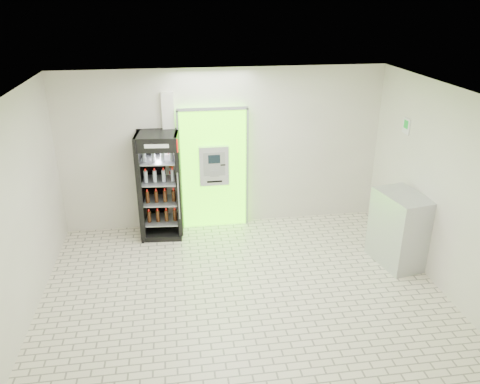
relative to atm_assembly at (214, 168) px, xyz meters
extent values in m
plane|color=beige|center=(0.20, -2.41, -1.17)|extent=(6.00, 6.00, 0.00)
plane|color=silver|center=(0.20, 0.09, 0.33)|extent=(6.00, 0.00, 6.00)
plane|color=silver|center=(0.20, -4.91, 0.33)|extent=(6.00, 0.00, 6.00)
plane|color=silver|center=(-2.80, -2.41, 0.33)|extent=(0.00, 5.00, 5.00)
plane|color=silver|center=(3.20, -2.41, 0.33)|extent=(0.00, 5.00, 5.00)
plane|color=white|center=(0.20, -2.41, 1.83)|extent=(6.00, 6.00, 0.00)
cube|color=#5BFE0C|center=(0.00, 0.02, -0.02)|extent=(1.20, 0.12, 2.30)
cube|color=gray|center=(0.00, -0.05, 1.13)|extent=(1.28, 0.04, 0.06)
cube|color=gray|center=(-0.63, -0.05, -0.02)|extent=(0.04, 0.04, 2.30)
cube|color=gray|center=(0.63, -0.05, -0.02)|extent=(0.04, 0.04, 2.30)
cube|color=black|center=(0.10, -0.04, -0.67)|extent=(0.62, 0.01, 0.67)
cube|color=black|center=(-0.34, -0.04, 0.81)|extent=(0.22, 0.01, 0.18)
cube|color=#B6B8BE|center=(0.00, -0.09, 0.08)|extent=(0.55, 0.12, 0.75)
cube|color=black|center=(0.00, -0.16, 0.23)|extent=(0.22, 0.01, 0.16)
cube|color=gray|center=(0.00, -0.16, -0.05)|extent=(0.16, 0.01, 0.12)
cube|color=black|center=(0.16, -0.16, 0.11)|extent=(0.09, 0.01, 0.02)
cube|color=black|center=(0.00, -0.16, -0.21)|extent=(0.28, 0.01, 0.03)
cube|color=silver|center=(-0.78, 0.04, 0.13)|extent=(0.22, 0.10, 2.60)
cube|color=#193FB2|center=(-0.78, -0.02, 0.48)|extent=(0.09, 0.01, 0.06)
cube|color=red|center=(-0.78, -0.02, 0.35)|extent=(0.09, 0.01, 0.06)
cube|color=yellow|center=(-0.78, -0.02, 0.22)|extent=(0.09, 0.01, 0.06)
cube|color=orange|center=(-0.78, -0.02, 0.09)|extent=(0.09, 0.01, 0.06)
cube|color=red|center=(-0.78, -0.02, -0.04)|extent=(0.09, 0.01, 0.06)
cube|color=black|center=(-1.00, -0.26, -0.19)|extent=(0.79, 0.73, 1.95)
cube|color=black|center=(-1.00, 0.05, -0.19)|extent=(0.73, 0.12, 1.95)
cube|color=red|center=(-1.00, -0.59, 0.66)|extent=(0.72, 0.07, 0.23)
cube|color=white|center=(-1.00, -0.59, 0.66)|extent=(0.41, 0.04, 0.07)
cube|color=black|center=(-1.00, -0.26, -1.12)|extent=(0.79, 0.73, 0.10)
cylinder|color=gray|center=(-0.68, -0.61, -0.27)|extent=(0.03, 0.03, 0.88)
cube|color=gray|center=(-1.00, -0.26, -0.88)|extent=(0.66, 0.62, 0.02)
cube|color=gray|center=(-1.00, -0.26, -0.49)|extent=(0.66, 0.62, 0.02)
cube|color=gray|center=(-1.00, -0.26, -0.10)|extent=(0.66, 0.62, 0.02)
cube|color=gray|center=(-1.00, -0.26, 0.29)|extent=(0.66, 0.62, 0.02)
cube|color=#B6B8BE|center=(2.88, -1.84, -0.56)|extent=(0.77, 1.02, 1.23)
cube|color=gray|center=(2.57, -1.84, -0.50)|extent=(0.17, 0.89, 0.01)
cube|color=white|center=(3.19, -1.01, 0.95)|extent=(0.02, 0.22, 0.26)
cube|color=#0D9323|center=(3.18, -1.01, 0.98)|extent=(0.00, 0.14, 0.14)
camera|label=1|loc=(-0.71, -8.20, 3.01)|focal=35.00mm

